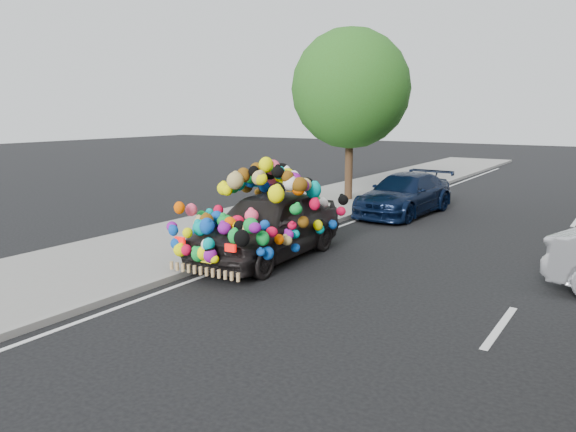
% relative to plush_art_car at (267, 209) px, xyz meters
% --- Properties ---
extents(ground, '(100.00, 100.00, 0.00)m').
position_rel_plush_art_car_xyz_m(ground, '(1.76, -1.46, -1.11)').
color(ground, black).
rests_on(ground, ground).
extents(sidewalk, '(4.00, 60.00, 0.12)m').
position_rel_plush_art_car_xyz_m(sidewalk, '(-2.54, -1.46, -1.05)').
color(sidewalk, gray).
rests_on(sidewalk, ground).
extents(kerb, '(0.15, 60.00, 0.13)m').
position_rel_plush_art_car_xyz_m(kerb, '(-0.59, -1.46, -1.04)').
color(kerb, gray).
rests_on(kerb, ground).
extents(lane_markings, '(6.00, 50.00, 0.01)m').
position_rel_plush_art_car_xyz_m(lane_markings, '(5.36, -1.46, -1.10)').
color(lane_markings, silver).
rests_on(lane_markings, ground).
extents(tree_near_sidewalk, '(4.20, 4.20, 6.13)m').
position_rel_plush_art_car_xyz_m(tree_near_sidewalk, '(-2.04, 8.04, 2.92)').
color(tree_near_sidewalk, '#332114').
rests_on(tree_near_sidewalk, ground).
extents(plush_art_car, '(2.35, 4.72, 2.16)m').
position_rel_plush_art_car_xyz_m(plush_art_car, '(0.00, 0.00, 0.00)').
color(plush_art_car, black).
rests_on(plush_art_car, ground).
extents(navy_sedan, '(2.13, 4.58, 1.29)m').
position_rel_plush_art_car_xyz_m(navy_sedan, '(0.57, 6.82, -0.46)').
color(navy_sedan, black).
rests_on(navy_sedan, ground).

